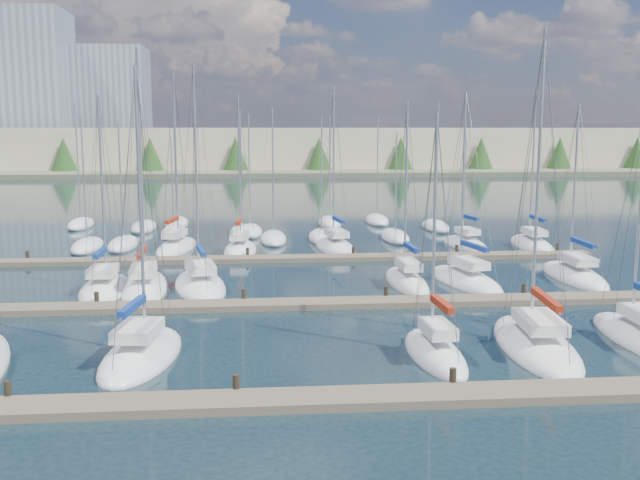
{
  "coord_description": "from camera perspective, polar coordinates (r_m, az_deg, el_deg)",
  "views": [
    {
      "loc": [
        -3.08,
        -21.91,
        9.59
      ],
      "look_at": [
        0.0,
        14.0,
        4.0
      ],
      "focal_mm": 40.0,
      "sensor_mm": 36.0,
      "label": 1
    }
  ],
  "objects": [
    {
      "name": "sailboat_q",
      "position": [
        60.29,
        11.55,
        -0.35
      ],
      "size": [
        3.41,
        7.01,
        10.1
      ],
      "rotation": [
        0.0,
        0.0,
        0.16
      ],
      "color": "white",
      "rests_on": "ground"
    },
    {
      "name": "sailboat_c",
      "position": [
        31.41,
        -14.09,
        -8.89
      ],
      "size": [
        3.82,
        7.99,
        12.91
      ],
      "rotation": [
        0.0,
        0.0,
        -0.13
      ],
      "color": "white",
      "rests_on": "ground"
    },
    {
      "name": "sailboat_r",
      "position": [
        61.44,
        16.6,
        -0.36
      ],
      "size": [
        2.98,
        8.72,
        14.03
      ],
      "rotation": [
        0.0,
        0.0,
        -0.06
      ],
      "color": "white",
      "rests_on": "ground"
    },
    {
      "name": "sailboat_e",
      "position": [
        33.25,
        16.86,
        -8.01
      ],
      "size": [
        3.9,
        9.58,
        14.64
      ],
      "rotation": [
        0.0,
        0.0,
        -0.1
      ],
      "color": "white",
      "rests_on": "ground"
    },
    {
      "name": "sailboat_o",
      "position": [
        56.77,
        -6.4,
        -0.77
      ],
      "size": [
        2.95,
        7.07,
        13.15
      ],
      "rotation": [
        0.0,
        0.0,
        -0.06
      ],
      "color": "white",
      "rests_on": "ground"
    },
    {
      "name": "sailboat_d",
      "position": [
        31.07,
        9.18,
        -8.91
      ],
      "size": [
        2.32,
        6.6,
        11.06
      ],
      "rotation": [
        0.0,
        0.0,
        0.04
      ],
      "color": "white",
      "rests_on": "ground"
    },
    {
      "name": "sailboat_f",
      "position": [
        35.99,
        24.14,
        -7.13
      ],
      "size": [
        2.56,
        8.23,
        11.82
      ],
      "rotation": [
        0.0,
        0.0,
        -0.03
      ],
      "color": "white",
      "rests_on": "ground"
    },
    {
      "name": "dock_mid",
      "position": [
        39.21,
        -0.25,
        -5.11
      ],
      "size": [
        44.0,
        1.93,
        1.1
      ],
      "color": "#6B5E4C",
      "rests_on": "ground"
    },
    {
      "name": "sailboat_i",
      "position": [
        44.33,
        -13.85,
        -3.69
      ],
      "size": [
        3.43,
        9.56,
        15.13
      ],
      "rotation": [
        0.0,
        0.0,
        0.08
      ],
      "color": "white",
      "rests_on": "ground"
    },
    {
      "name": "sailboat_h",
      "position": [
        44.51,
        -16.83,
        -3.78
      ],
      "size": [
        2.89,
        7.31,
        12.39
      ],
      "rotation": [
        0.0,
        0.0,
        0.02
      ],
      "color": "white",
      "rests_on": "ground"
    },
    {
      "name": "sailboat_k",
      "position": [
        44.94,
        6.95,
        -3.32
      ],
      "size": [
        2.35,
        7.88,
        12.09
      ],
      "rotation": [
        0.0,
        0.0,
        0.03
      ],
      "color": "white",
      "rests_on": "ground"
    },
    {
      "name": "ground",
      "position": [
        82.53,
        -2.73,
        2.13
      ],
      "size": [
        400.0,
        400.0,
        0.0
      ],
      "primitive_type": "plane",
      "color": "#192A32",
      "rests_on": "ground"
    },
    {
      "name": "shoreline",
      "position": [
        172.0,
        -8.39,
        8.01
      ],
      "size": [
        400.0,
        60.0,
        38.0
      ],
      "color": "#666B51",
      "rests_on": "ground"
    },
    {
      "name": "sailboat_l",
      "position": [
        46.05,
        11.54,
        -3.16
      ],
      "size": [
        4.26,
        8.7,
        12.66
      ],
      "rotation": [
        0.0,
        0.0,
        0.19
      ],
      "color": "white",
      "rests_on": "ground"
    },
    {
      "name": "dock_far",
      "position": [
        52.87,
        -1.49,
        -1.47
      ],
      "size": [
        44.0,
        1.93,
        1.1
      ],
      "color": "#6B5E4C",
      "rests_on": "ground"
    },
    {
      "name": "sailboat_m",
      "position": [
        49.32,
        19.67,
        -2.71
      ],
      "size": [
        2.9,
        8.68,
        12.03
      ],
      "rotation": [
        0.0,
        0.0,
        -0.03
      ],
      "color": "white",
      "rests_on": "ground"
    },
    {
      "name": "sailboat_p",
      "position": [
        57.94,
        1.23,
        -0.53
      ],
      "size": [
        3.73,
        8.38,
        13.74
      ],
      "rotation": [
        0.0,
        0.0,
        0.13
      ],
      "color": "white",
      "rests_on": "ground"
    },
    {
      "name": "sailboat_j",
      "position": [
        44.31,
        -9.56,
        -3.57
      ],
      "size": [
        4.45,
        8.93,
        14.24
      ],
      "rotation": [
        0.0,
        0.0,
        0.18
      ],
      "color": "white",
      "rests_on": "ground"
    },
    {
      "name": "sailboat_n",
      "position": [
        58.74,
        -11.42,
        -0.56
      ],
      "size": [
        3.77,
        8.64,
        15.0
      ],
      "rotation": [
        0.0,
        0.0,
        -0.15
      ],
      "color": "white",
      "rests_on": "ground"
    },
    {
      "name": "dock_near",
      "position": [
        25.91,
        2.32,
        -12.56
      ],
      "size": [
        44.0,
        1.93,
        1.1
      ],
      "color": "#6B5E4C",
      "rests_on": "ground"
    },
    {
      "name": "distant_boats",
      "position": [
        66.35,
        -5.95,
        0.71
      ],
      "size": [
        36.93,
        20.75,
        13.3
      ],
      "color": "#9EA0A5",
      "rests_on": "ground"
    }
  ]
}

